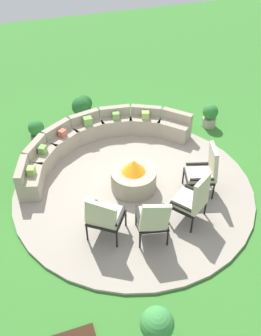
# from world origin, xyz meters

# --- Properties ---
(ground_plane) EXTENTS (24.00, 24.00, 0.00)m
(ground_plane) POSITION_xyz_m (0.00, 0.00, 0.00)
(ground_plane) COLOR #387A2D
(patio_circle) EXTENTS (5.16, 5.16, 0.06)m
(patio_circle) POSITION_xyz_m (0.00, 0.00, 0.03)
(patio_circle) COLOR #9E9384
(patio_circle) RESTS_ON ground_plane
(fire_pit) EXTENTS (0.97, 0.97, 0.74)m
(fire_pit) POSITION_xyz_m (0.00, 0.00, 0.35)
(fire_pit) COLOR #9E937F
(fire_pit) RESTS_ON patio_circle
(curved_stone_bench) EXTENTS (4.43, 2.23, 0.68)m
(curved_stone_bench) POSITION_xyz_m (-0.38, 1.65, 0.34)
(curved_stone_bench) COLOR #9E937F
(curved_stone_bench) RESTS_ON patio_circle
(lounge_chair_front_left) EXTENTS (0.84, 0.86, 1.06)m
(lounge_chair_front_left) POSITION_xyz_m (-0.95, -1.10, 0.60)
(lounge_chair_front_left) COLOR black
(lounge_chair_front_left) RESTS_ON patio_circle
(lounge_chair_front_right) EXTENTS (0.66, 0.70, 1.06)m
(lounge_chair_front_right) POSITION_xyz_m (-0.14, -1.45, 0.60)
(lounge_chair_front_right) COLOR black
(lounge_chair_front_right) RESTS_ON patio_circle
(lounge_chair_back_left) EXTENTS (0.82, 0.83, 1.12)m
(lounge_chair_back_left) POSITION_xyz_m (0.75, -1.25, 0.63)
(lounge_chair_back_left) COLOR black
(lounge_chair_back_left) RESTS_ON patio_circle
(lounge_chair_back_right) EXTENTS (0.73, 0.70, 1.14)m
(lounge_chair_back_right) POSITION_xyz_m (1.35, -0.57, 0.63)
(lounge_chair_back_right) COLOR black
(lounge_chair_back_right) RESTS_ON patio_circle
(potted_plant_0) EXTENTS (0.53, 0.53, 0.70)m
(potted_plant_0) POSITION_xyz_m (-0.39, 3.10, 0.38)
(potted_plant_0) COLOR brown
(potted_plant_0) RESTS_ON ground_plane
(potted_plant_1) EXTENTS (0.50, 0.50, 0.73)m
(potted_plant_1) POSITION_xyz_m (-0.79, -3.23, 0.41)
(potted_plant_1) COLOR #605B56
(potted_plant_1) RESTS_ON ground_plane
(potted_plant_2) EXTENTS (0.43, 0.43, 0.69)m
(potted_plant_2) POSITION_xyz_m (-0.29, 3.18, 0.39)
(potted_plant_2) COLOR brown
(potted_plant_2) RESTS_ON ground_plane
(potted_plant_3) EXTENTS (0.40, 0.40, 0.59)m
(potted_plant_3) POSITION_xyz_m (-1.69, 2.54, 0.31)
(potted_plant_3) COLOR #605B56
(potted_plant_3) RESTS_ON ground_plane
(potted_plant_4) EXTENTS (0.40, 0.40, 0.65)m
(potted_plant_4) POSITION_xyz_m (2.75, 1.72, 0.34)
(potted_plant_4) COLOR #A89E8E
(potted_plant_4) RESTS_ON ground_plane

